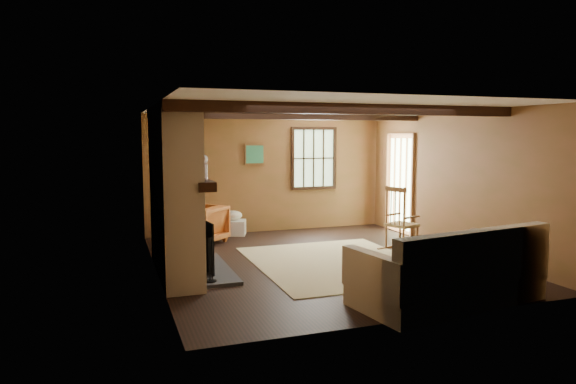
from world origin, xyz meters
name	(u,v)px	position (x,y,z in m)	size (l,w,h in m)	color
ground	(320,261)	(0.00, 0.00, 0.00)	(5.50, 5.50, 0.00)	black
room_envelope	(327,157)	(0.22, 0.26, 1.63)	(5.02, 5.52, 2.44)	brown
fireplace	(176,198)	(-2.23, 0.00, 1.10)	(1.02, 2.30, 2.40)	#A05E3E
rug	(336,263)	(0.20, -0.20, 0.00)	(2.50, 3.00, 0.01)	tan
rocking_chair	(400,223)	(1.66, 0.32, 0.47)	(0.90, 0.66, 1.11)	tan
sofa	(451,275)	(0.67, -2.41, 0.33)	(2.45, 1.38, 0.94)	white
firewood_pile	(182,233)	(-1.82, 2.54, 0.11)	(0.59, 0.11, 0.21)	brown
laundry_basket	(233,228)	(-0.81, 2.55, 0.15)	(0.50, 0.38, 0.30)	white
basket_pillow	(233,215)	(-0.81, 2.55, 0.40)	(0.38, 0.30, 0.19)	white
armchair	(202,224)	(-1.53, 1.99, 0.35)	(0.75, 0.77, 0.70)	#BF6026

